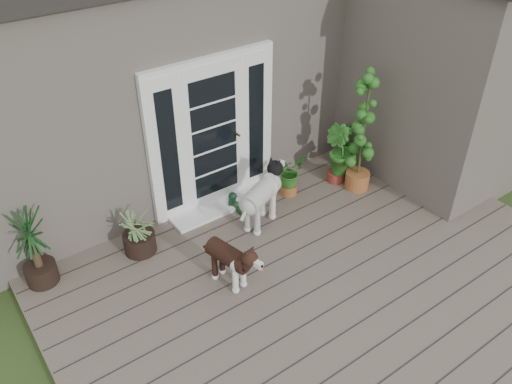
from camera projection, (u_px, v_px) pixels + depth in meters
deck at (328, 286)px, 6.30m from camera, size 6.20×4.60×0.12m
house_main at (153, 58)px, 8.25m from camera, size 7.40×4.00×3.10m
house_wing at (436, 81)px, 7.54m from camera, size 1.60×2.40×3.10m
door_unit at (213, 134)px, 7.01m from camera, size 1.90×0.14×2.15m
door_step at (224, 205)px, 7.48m from camera, size 1.60×0.40×0.05m
brindle_dog at (229, 263)px, 6.10m from camera, size 0.48×0.79×0.62m
white_dog at (260, 202)px, 6.96m from camera, size 0.96×0.70×0.73m
spider_plant at (137, 229)px, 6.52m from camera, size 0.74×0.74×0.72m
yucca at (34, 249)px, 5.99m from camera, size 0.71×0.71×1.02m
herb_a at (289, 178)px, 7.59m from camera, size 0.52×0.52×0.53m
herb_b at (337, 161)px, 7.83m from camera, size 0.53×0.53×0.68m
herb_c at (345, 148)px, 8.29m from camera, size 0.41×0.41×0.52m
sapling at (363, 132)px, 7.33m from camera, size 0.58×0.58×1.87m
clog_left at (240, 209)px, 7.38m from camera, size 0.15×0.29×0.09m
clog_right at (232, 201)px, 7.52m from camera, size 0.30×0.34×0.09m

